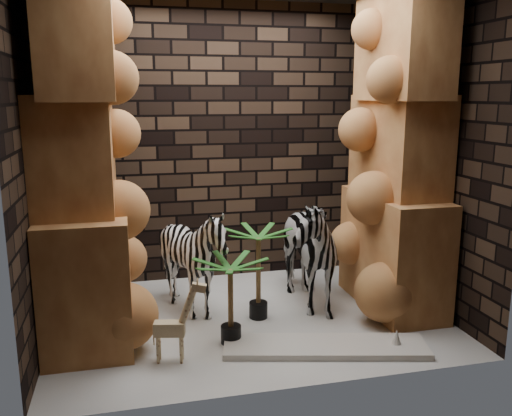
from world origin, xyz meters
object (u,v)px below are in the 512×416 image
object	(u,v)px
zebra_right	(299,239)
palm_front	(258,273)
zebra_left	(194,265)
palm_back	(231,301)
surfboard	(325,346)
giraffe_toy	(169,320)

from	to	relation	value
zebra_right	palm_front	size ratio (longest dim) A/B	1.54
zebra_left	palm_front	xyz separation A→B (m)	(0.56, -0.22, -0.05)
palm_back	surfboard	bearing A→B (deg)	-22.69
surfboard	giraffe_toy	bearing A→B (deg)	-171.05
zebra_right	surfboard	bearing A→B (deg)	-98.57
zebra_left	palm_front	size ratio (longest dim) A/B	1.23
zebra_right	giraffe_toy	bearing A→B (deg)	-150.19
zebra_right	palm_front	world-z (taller)	zebra_right
zebra_right	palm_back	bearing A→B (deg)	-143.72
zebra_left	surfboard	distance (m)	1.42
zebra_right	palm_back	xyz separation A→B (m)	(-0.80, -0.67, -0.30)
zebra_left	palm_front	bearing A→B (deg)	1.64
giraffe_toy	surfboard	world-z (taller)	giraffe_toy
palm_front	palm_back	size ratio (longest dim) A/B	1.17
palm_front	surfboard	world-z (taller)	palm_front
zebra_left	surfboard	bearing A→B (deg)	-23.14
zebra_left	giraffe_toy	bearing A→B (deg)	-86.57
palm_back	zebra_right	bearing A→B (deg)	39.95
zebra_right	palm_front	bearing A→B (deg)	-157.33
surfboard	zebra_left	bearing A→B (deg)	147.85
zebra_right	palm_front	xyz separation A→B (m)	(-0.46, -0.23, -0.23)
zebra_left	giraffe_toy	xyz separation A→B (m)	(-0.30, -0.86, -0.14)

